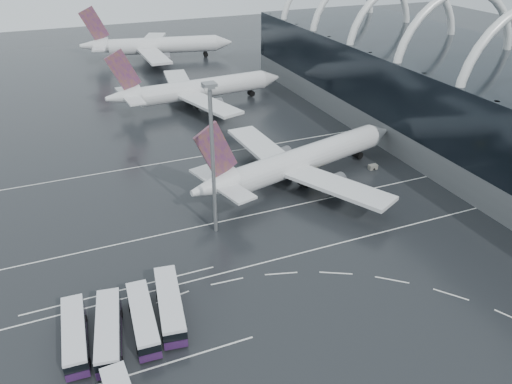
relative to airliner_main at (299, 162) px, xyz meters
name	(u,v)px	position (x,y,z in m)	size (l,w,h in m)	color
ground	(272,252)	(-15.26, -20.71, -4.41)	(420.00, 420.00, 0.00)	black
terminal	(485,103)	(46.30, -0.87, 6.46)	(42.00, 160.00, 34.90)	#535657
lane_marking_near	(277,259)	(-15.26, -22.71, -4.41)	(120.00, 0.25, 0.01)	white
lane_marking_mid	(245,216)	(-15.26, -8.71, -4.41)	(120.00, 0.25, 0.01)	white
lane_marking_far	(199,157)	(-15.26, 19.29, -4.41)	(120.00, 0.25, 0.01)	white
bus_bay_line_south	(145,370)	(-39.26, -36.71, -4.41)	(28.00, 0.25, 0.01)	white
bus_bay_line_north	(122,290)	(-39.26, -20.71, -4.41)	(28.00, 0.25, 0.01)	white
airliner_main	(299,162)	(0.00, 0.00, 0.00)	(51.42, 44.45, 17.62)	silver
airliner_gate_b	(195,90)	(-5.63, 53.48, 0.15)	(52.48, 47.06, 18.22)	silver
airliner_gate_c	(155,46)	(-4.33, 110.19, 0.61)	(56.22, 51.10, 20.10)	silver
bus_row_near_a	(75,335)	(-46.36, -29.23, -2.74)	(3.47, 12.47, 3.04)	#2B123B
bus_row_near_b	(109,331)	(-42.33, -30.23, -2.65)	(4.92, 13.33, 3.21)	#2B123B
bus_row_near_c	(143,318)	(-37.86, -29.67, -2.72)	(3.59, 12.63, 3.07)	#2B123B
bus_row_near_d	(170,305)	(-33.99, -28.56, -2.60)	(4.85, 13.66, 3.29)	#2B123B
floodlight_mast	(212,143)	(-21.53, -11.02, 12.01)	(2.00, 2.00, 26.10)	gray
gse_cart_belly_a	(317,177)	(3.85, -1.06, -3.88)	(1.94, 1.15, 1.06)	#B5A018
gse_cart_belly_d	(373,167)	(17.36, -1.33, -3.90)	(1.89, 1.12, 1.03)	slate
gse_cart_belly_e	(295,163)	(2.70, 6.69, -3.84)	(2.11, 1.24, 1.15)	#B5A018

